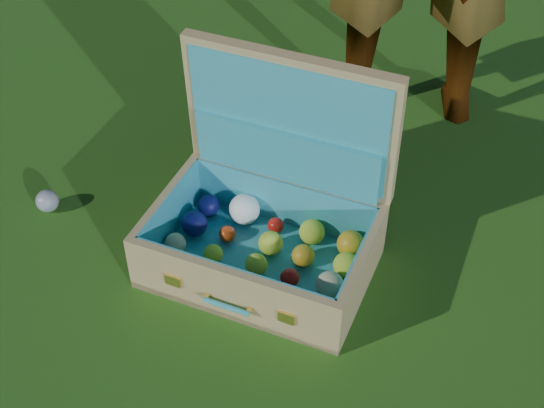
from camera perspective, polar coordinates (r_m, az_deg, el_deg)
The scene contains 3 objects.
ground at distance 2.05m, azimuth -1.84°, elevation -1.98°, with size 60.00×60.00×0.00m, color #215114.
stray_ball at distance 2.18m, azimuth -16.56°, elevation 0.23°, with size 0.06×0.06×0.06m, color teal.
suitcase at distance 1.89m, azimuth -0.07°, elevation -0.49°, with size 0.55×0.43×0.53m.
Camera 1 is at (0.65, -1.31, 1.43)m, focal length 50.00 mm.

